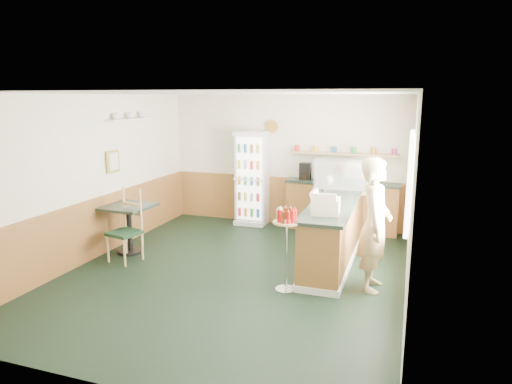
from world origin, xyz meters
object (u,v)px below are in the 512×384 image
at_px(cash_register, 326,206).
at_px(cafe_chair, 127,223).
at_px(drinks_fridge, 252,178).
at_px(shopkeeper, 375,225).
at_px(condiment_stand, 286,235).
at_px(display_case, 343,176).
at_px(cafe_table, 129,219).

bearing_deg(cash_register, cafe_chair, 177.98).
distance_m(drinks_fridge, shopkeeper, 3.81).
bearing_deg(cash_register, shopkeeper, -12.87).
bearing_deg(condiment_stand, display_case, 78.94).
xyz_separation_m(drinks_fridge, condiment_stand, (1.59, -3.11, -0.18)).
height_order(shopkeeper, cafe_chair, shopkeeper).
relative_size(drinks_fridge, cafe_chair, 1.63).
xyz_separation_m(cash_register, cafe_chair, (-3.23, -0.18, -0.49)).
bearing_deg(shopkeeper, cafe_table, 86.25).
bearing_deg(drinks_fridge, shopkeeper, -44.38).
bearing_deg(cafe_chair, drinks_fridge, 78.80).
xyz_separation_m(display_case, cafe_chair, (-3.23, -1.85, -0.66)).
height_order(drinks_fridge, cafe_chair, drinks_fridge).
bearing_deg(cafe_table, display_case, 24.65).
bearing_deg(shopkeeper, drinks_fridge, 44.81).
height_order(cash_register, cafe_chair, cash_register).
height_order(cash_register, shopkeeper, shopkeeper).
bearing_deg(condiment_stand, cash_register, 51.40).
xyz_separation_m(condiment_stand, cafe_table, (-2.97, 0.66, -0.21)).
bearing_deg(condiment_stand, drinks_fridge, 117.03).
relative_size(condiment_stand, cafe_table, 1.38).
height_order(display_case, condiment_stand, display_case).
height_order(display_case, shopkeeper, shopkeeper).
relative_size(cash_register, condiment_stand, 0.35).
xyz_separation_m(cash_register, condiment_stand, (-0.43, -0.54, -0.32)).
height_order(drinks_fridge, cash_register, drinks_fridge).
distance_m(display_case, cafe_table, 3.80).
xyz_separation_m(display_case, cafe_table, (-3.40, -1.56, -0.70)).
height_order(drinks_fridge, shopkeeper, drinks_fridge).
distance_m(shopkeeper, condiment_stand, 1.23).
bearing_deg(drinks_fridge, display_case, -23.80).
relative_size(cash_register, shopkeeper, 0.22).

